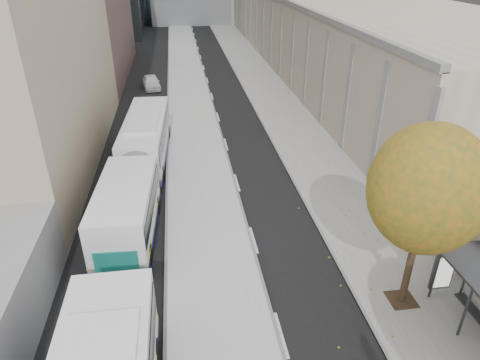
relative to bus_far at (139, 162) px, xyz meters
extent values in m
cube|color=#AFAFAF|center=(3.56, 10.55, -1.51)|extent=(4.25, 150.00, 0.15)
cube|color=gray|center=(11.56, 10.55, -1.54)|extent=(4.75, 150.00, 0.08)
cube|color=tan|center=(22.93, 39.55, 2.42)|extent=(18.00, 92.00, 8.00)
cylinder|color=black|center=(11.03, -11.45, 0.12)|extent=(0.28, 0.28, 3.24)
sphere|color=#2E521C|center=(11.03, -11.45, 3.68)|extent=(4.20, 4.20, 4.20)
cube|color=white|center=(0.00, 0.01, -0.13)|extent=(3.45, 17.50, 2.90)
cube|color=black|center=(0.00, 0.01, 0.40)|extent=(3.47, 16.81, 1.00)
cube|color=#12695D|center=(0.00, -8.66, -0.47)|extent=(1.84, 0.16, 1.12)
imported|color=silver|center=(-0.16, 21.11, -0.91)|extent=(2.11, 4.14, 1.35)
camera|label=1|loc=(2.63, -23.42, 11.04)|focal=32.00mm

